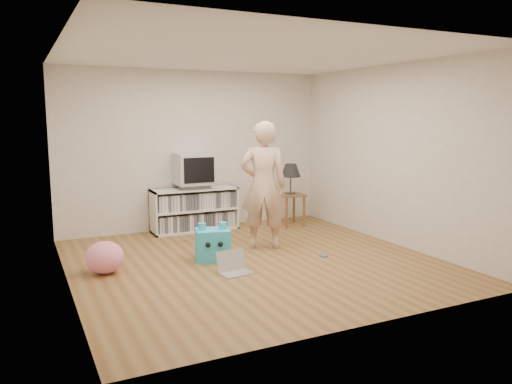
{
  "coord_description": "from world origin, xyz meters",
  "views": [
    {
      "loc": [
        -2.69,
        -5.64,
        1.86
      ],
      "look_at": [
        0.23,
        0.4,
        0.84
      ],
      "focal_mm": 35.0,
      "sensor_mm": 36.0,
      "label": 1
    }
  ],
  "objects_px": {
    "media_unit": "(194,209)",
    "plush_blue": "(213,244)",
    "person": "(263,185)",
    "plush_pink": "(105,257)",
    "table_lamp": "(291,171)",
    "dvd_deck": "(194,186)",
    "side_table": "(290,202)",
    "crt_tv": "(194,169)",
    "laptop": "(234,267)"
  },
  "relations": [
    {
      "from": "media_unit",
      "to": "plush_blue",
      "type": "bearing_deg",
      "value": -101.23
    },
    {
      "from": "person",
      "to": "plush_pink",
      "type": "xyz_separation_m",
      "value": [
        -2.23,
        -0.22,
        -0.71
      ]
    },
    {
      "from": "table_lamp",
      "to": "person",
      "type": "distance_m",
      "value": 1.53
    },
    {
      "from": "person",
      "to": "dvd_deck",
      "type": "bearing_deg",
      "value": -46.0
    },
    {
      "from": "table_lamp",
      "to": "person",
      "type": "relative_size",
      "value": 0.29
    },
    {
      "from": "side_table",
      "to": "plush_blue",
      "type": "relative_size",
      "value": 1.1
    },
    {
      "from": "plush_blue",
      "to": "plush_pink",
      "type": "relative_size",
      "value": 1.1
    },
    {
      "from": "dvd_deck",
      "to": "table_lamp",
      "type": "distance_m",
      "value": 1.65
    },
    {
      "from": "side_table",
      "to": "person",
      "type": "distance_m",
      "value": 1.61
    },
    {
      "from": "person",
      "to": "crt_tv",
      "type": "bearing_deg",
      "value": -45.96
    },
    {
      "from": "laptop",
      "to": "plush_pink",
      "type": "height_order",
      "value": "plush_pink"
    },
    {
      "from": "side_table",
      "to": "plush_blue",
      "type": "bearing_deg",
      "value": -144.88
    },
    {
      "from": "side_table",
      "to": "dvd_deck",
      "type": "bearing_deg",
      "value": 166.91
    },
    {
      "from": "dvd_deck",
      "to": "side_table",
      "type": "height_order",
      "value": "dvd_deck"
    },
    {
      "from": "media_unit",
      "to": "table_lamp",
      "type": "bearing_deg",
      "value": -13.62
    },
    {
      "from": "side_table",
      "to": "table_lamp",
      "type": "xyz_separation_m",
      "value": [
        -0.0,
        0.0,
        0.53
      ]
    },
    {
      "from": "laptop",
      "to": "crt_tv",
      "type": "bearing_deg",
      "value": 75.24
    },
    {
      "from": "crt_tv",
      "to": "plush_blue",
      "type": "bearing_deg",
      "value": -101.35
    },
    {
      "from": "dvd_deck",
      "to": "crt_tv",
      "type": "distance_m",
      "value": 0.29
    },
    {
      "from": "media_unit",
      "to": "laptop",
      "type": "xyz_separation_m",
      "value": [
        -0.31,
        -2.36,
        -0.28
      ]
    },
    {
      "from": "media_unit",
      "to": "table_lamp",
      "type": "relative_size",
      "value": 2.72
    },
    {
      "from": "plush_pink",
      "to": "side_table",
      "type": "bearing_deg",
      "value": 21.79
    },
    {
      "from": "table_lamp",
      "to": "plush_blue",
      "type": "xyz_separation_m",
      "value": [
        -1.94,
        -1.36,
        -0.73
      ]
    },
    {
      "from": "media_unit",
      "to": "crt_tv",
      "type": "relative_size",
      "value": 2.33
    },
    {
      "from": "laptop",
      "to": "dvd_deck",
      "type": "bearing_deg",
      "value": 75.25
    },
    {
      "from": "table_lamp",
      "to": "plush_pink",
      "type": "height_order",
      "value": "table_lamp"
    },
    {
      "from": "laptop",
      "to": "plush_pink",
      "type": "xyz_separation_m",
      "value": [
        -1.39,
        0.65,
        0.12
      ]
    },
    {
      "from": "side_table",
      "to": "laptop",
      "type": "distance_m",
      "value": 2.76
    },
    {
      "from": "dvd_deck",
      "to": "crt_tv",
      "type": "relative_size",
      "value": 0.75
    },
    {
      "from": "table_lamp",
      "to": "plush_blue",
      "type": "relative_size",
      "value": 1.03
    },
    {
      "from": "media_unit",
      "to": "laptop",
      "type": "distance_m",
      "value": 2.4
    },
    {
      "from": "media_unit",
      "to": "person",
      "type": "height_order",
      "value": "person"
    },
    {
      "from": "media_unit",
      "to": "side_table",
      "type": "xyz_separation_m",
      "value": [
        1.59,
        -0.39,
        0.07
      ]
    },
    {
      "from": "crt_tv",
      "to": "table_lamp",
      "type": "xyz_separation_m",
      "value": [
        1.59,
        -0.37,
        -0.08
      ]
    },
    {
      "from": "media_unit",
      "to": "plush_blue",
      "type": "distance_m",
      "value": 1.79
    },
    {
      "from": "media_unit",
      "to": "dvd_deck",
      "type": "xyz_separation_m",
      "value": [
        0.0,
        -0.02,
        0.39
      ]
    },
    {
      "from": "crt_tv",
      "to": "side_table",
      "type": "height_order",
      "value": "crt_tv"
    },
    {
      "from": "dvd_deck",
      "to": "person",
      "type": "xyz_separation_m",
      "value": [
        0.52,
        -1.47,
        0.16
      ]
    },
    {
      "from": "table_lamp",
      "to": "media_unit",
      "type": "bearing_deg",
      "value": 166.38
    },
    {
      "from": "media_unit",
      "to": "side_table",
      "type": "relative_size",
      "value": 2.55
    },
    {
      "from": "plush_pink",
      "to": "media_unit",
      "type": "bearing_deg",
      "value": 44.97
    },
    {
      "from": "dvd_deck",
      "to": "media_unit",
      "type": "bearing_deg",
      "value": 90.0
    },
    {
      "from": "person",
      "to": "plush_blue",
      "type": "height_order",
      "value": "person"
    },
    {
      "from": "person",
      "to": "plush_pink",
      "type": "distance_m",
      "value": 2.35
    },
    {
      "from": "crt_tv",
      "to": "laptop",
      "type": "distance_m",
      "value": 2.54
    },
    {
      "from": "dvd_deck",
      "to": "plush_blue",
      "type": "xyz_separation_m",
      "value": [
        -0.35,
        -1.73,
        -0.52
      ]
    },
    {
      "from": "media_unit",
      "to": "dvd_deck",
      "type": "distance_m",
      "value": 0.39
    },
    {
      "from": "dvd_deck",
      "to": "crt_tv",
      "type": "xyz_separation_m",
      "value": [
        -0.0,
        -0.0,
        0.29
      ]
    },
    {
      "from": "media_unit",
      "to": "laptop",
      "type": "height_order",
      "value": "media_unit"
    },
    {
      "from": "media_unit",
      "to": "plush_pink",
      "type": "height_order",
      "value": "media_unit"
    }
  ]
}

